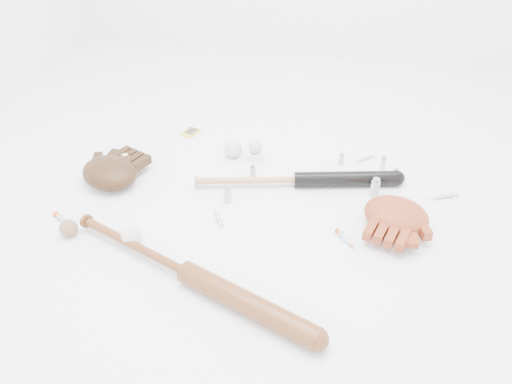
% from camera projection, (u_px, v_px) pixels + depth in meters
% --- Properties ---
extents(bat_dark, '(0.87, 0.27, 0.06)m').
position_uv_depth(bat_dark, '(297.00, 180.00, 2.04)').
color(bat_dark, black).
rests_on(bat_dark, ground).
extents(bat_wood, '(0.97, 0.42, 0.07)m').
position_uv_depth(bat_wood, '(187.00, 272.00, 1.63)').
color(bat_wood, brown).
rests_on(bat_wood, ground).
extents(glove_dark, '(0.37, 0.37, 0.10)m').
position_uv_depth(glove_dark, '(110.00, 172.00, 2.05)').
color(glove_dark, '#331E0E').
rests_on(glove_dark, ground).
extents(glove_tan, '(0.35, 0.35, 0.10)m').
position_uv_depth(glove_tan, '(396.00, 215.00, 1.84)').
color(glove_tan, maroon).
rests_on(glove_tan, ground).
extents(trading_card, '(0.09, 0.10, 0.00)m').
position_uv_depth(trading_card, '(191.00, 133.00, 2.40)').
color(trading_card, gold).
rests_on(trading_card, ground).
extents(pedestal, '(0.07, 0.07, 0.04)m').
position_uv_depth(pedestal, '(255.00, 156.00, 2.21)').
color(pedestal, white).
rests_on(pedestal, ground).
extents(baseball_on_pedestal, '(0.06, 0.06, 0.06)m').
position_uv_depth(baseball_on_pedestal, '(255.00, 146.00, 2.18)').
color(baseball_on_pedestal, beige).
rests_on(baseball_on_pedestal, pedestal).
extents(baseball_left, '(0.07, 0.07, 0.07)m').
position_uv_depth(baseball_left, '(126.00, 161.00, 2.14)').
color(baseball_left, beige).
rests_on(baseball_left, ground).
extents(baseball_upper, '(0.08, 0.08, 0.08)m').
position_uv_depth(baseball_upper, '(233.00, 149.00, 2.22)').
color(baseball_upper, beige).
rests_on(baseball_upper, ground).
extents(baseball_mid, '(0.08, 0.08, 0.08)m').
position_uv_depth(baseball_mid, '(131.00, 237.00, 1.76)').
color(baseball_mid, beige).
rests_on(baseball_mid, ground).
extents(baseball_aged, '(0.06, 0.06, 0.06)m').
position_uv_depth(baseball_aged, '(69.00, 228.00, 1.81)').
color(baseball_aged, brown).
rests_on(baseball_aged, ground).
extents(syringe_0, '(0.16, 0.10, 0.02)m').
position_uv_depth(syringe_0, '(66.00, 222.00, 1.87)').
color(syringe_0, '#ADBCC6').
rests_on(syringe_0, ground).
extents(syringe_1, '(0.09, 0.13, 0.02)m').
position_uv_depth(syringe_1, '(217.00, 216.00, 1.90)').
color(syringe_1, '#ADBCC6').
rests_on(syringe_1, ground).
extents(syringe_2, '(0.11, 0.11, 0.02)m').
position_uv_depth(syringe_2, '(366.00, 158.00, 2.21)').
color(syringe_2, '#ADBCC6').
rests_on(syringe_2, ground).
extents(syringe_3, '(0.11, 0.12, 0.02)m').
position_uv_depth(syringe_3, '(346.00, 240.00, 1.80)').
color(syringe_3, '#ADBCC6').
rests_on(syringe_3, ground).
extents(syringe_4, '(0.15, 0.09, 0.02)m').
position_uv_depth(syringe_4, '(444.00, 196.00, 2.00)').
color(syringe_4, '#ADBCC6').
rests_on(syringe_4, ground).
extents(vial_0, '(0.02, 0.02, 0.06)m').
position_uv_depth(vial_0, '(383.00, 162.00, 2.15)').
color(vial_0, '#AFB9C0').
rests_on(vial_0, ground).
extents(vial_1, '(0.02, 0.02, 0.06)m').
position_uv_depth(vial_1, '(341.00, 159.00, 2.17)').
color(vial_1, '#AFB9C0').
rests_on(vial_1, ground).
extents(vial_2, '(0.03, 0.03, 0.07)m').
position_uv_depth(vial_2, '(253.00, 172.00, 2.09)').
color(vial_2, '#AFB9C0').
rests_on(vial_2, ground).
extents(vial_3, '(0.04, 0.04, 0.08)m').
position_uv_depth(vial_3, '(375.00, 187.00, 1.99)').
color(vial_3, '#AFB9C0').
rests_on(vial_3, ground).
extents(vial_4, '(0.03, 0.03, 0.08)m').
position_uv_depth(vial_4, '(227.00, 194.00, 1.96)').
color(vial_4, '#AFB9C0').
rests_on(vial_4, ground).
extents(vial_5, '(0.02, 0.02, 0.06)m').
position_uv_depth(vial_5, '(395.00, 175.00, 2.08)').
color(vial_5, '#AFB9C0').
rests_on(vial_5, ground).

